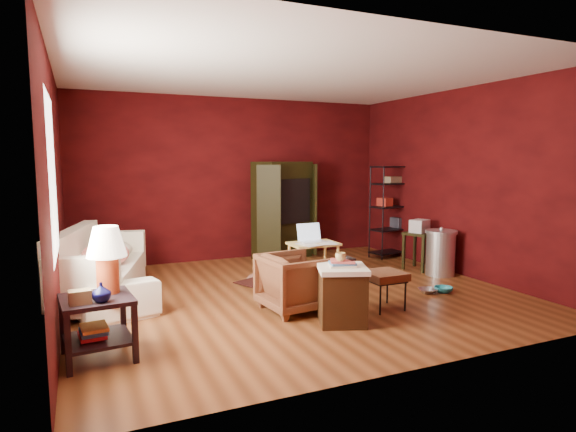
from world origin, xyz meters
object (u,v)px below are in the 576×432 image
object	(u,v)px
side_table	(102,279)
wire_shelving	(392,207)
armchair	(295,279)
tv_armoire	(283,208)
laptop_desk	(313,247)
hamper	(342,294)
sofa	(98,269)

from	to	relation	value
side_table	wire_shelving	xyz separation A→B (m)	(4.99, 2.63, 0.20)
armchair	side_table	world-z (taller)	side_table
wire_shelving	tv_armoire	bearing A→B (deg)	150.92
laptop_desk	tv_armoire	xyz separation A→B (m)	(0.28, 1.73, 0.37)
armchair	hamper	world-z (taller)	armchair
sofa	side_table	distance (m)	1.82
tv_armoire	sofa	bearing A→B (deg)	-175.10
side_table	laptop_desk	bearing A→B (deg)	28.38
sofa	hamper	world-z (taller)	sofa
side_table	armchair	bearing A→B (deg)	13.03
hamper	side_table	bearing A→B (deg)	177.15
hamper	laptop_desk	xyz separation A→B (m)	(0.49, 1.66, 0.19)
sofa	laptop_desk	world-z (taller)	laptop_desk
sofa	laptop_desk	distance (m)	2.85
hamper	laptop_desk	world-z (taller)	laptop_desk
side_table	laptop_desk	xyz separation A→B (m)	(2.86, 1.55, -0.18)
armchair	side_table	distance (m)	2.18
laptop_desk	hamper	bearing A→B (deg)	-106.51
armchair	laptop_desk	size ratio (longest dim) A/B	0.89
side_table	hamper	xyz separation A→B (m)	(2.37, -0.12, -0.37)
sofa	hamper	bearing A→B (deg)	-141.91
sofa	tv_armoire	distance (m)	3.48
armchair	hamper	bearing A→B (deg)	-161.57
tv_armoire	hamper	bearing A→B (deg)	-123.17
armchair	laptop_desk	world-z (taller)	laptop_desk
laptop_desk	tv_armoire	distance (m)	1.79
armchair	tv_armoire	world-z (taller)	tv_armoire
side_table	hamper	size ratio (longest dim) A/B	1.63
armchair	tv_armoire	bearing A→B (deg)	-26.93
hamper	tv_armoire	size ratio (longest dim) A/B	0.42
tv_armoire	armchair	bearing A→B (deg)	-130.98
laptop_desk	tv_armoire	size ratio (longest dim) A/B	0.49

